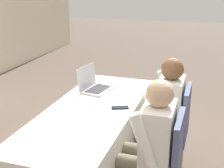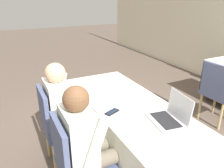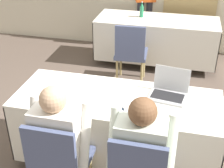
{
  "view_description": "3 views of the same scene",
  "coord_description": "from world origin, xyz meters",
  "px_view_note": "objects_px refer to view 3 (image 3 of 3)",
  "views": [
    {
      "loc": [
        -2.35,
        -0.96,
        1.84
      ],
      "look_at": [
        0.0,
        -0.19,
        1.0
      ],
      "focal_mm": 50.0,
      "sensor_mm": 36.0,
      "label": 1
    },
    {
      "loc": [
        1.71,
        -1.06,
        1.78
      ],
      "look_at": [
        0.0,
        -0.19,
        1.0
      ],
      "focal_mm": 35.0,
      "sensor_mm": 36.0,
      "label": 2
    },
    {
      "loc": [
        0.52,
        -2.36,
        2.27
      ],
      "look_at": [
        0.0,
        -0.19,
        1.0
      ],
      "focal_mm": 50.0,
      "sensor_mm": 36.0,
      "label": 3
    }
  ],
  "objects_px": {
    "laptop": "(169,91)",
    "chair_near_left": "(58,162)",
    "person_white_shirt": "(142,151)",
    "cell_phone": "(121,113)",
    "person_checkered_shirt": "(62,138)",
    "water_bottle": "(142,10)",
    "chair_far_spare": "(131,51)"
  },
  "relations": [
    {
      "from": "person_white_shirt",
      "to": "chair_near_left",
      "type": "bearing_deg",
      "value": 9.23
    },
    {
      "from": "water_bottle",
      "to": "person_checkered_shirt",
      "type": "relative_size",
      "value": 0.21
    },
    {
      "from": "water_bottle",
      "to": "person_checkered_shirt",
      "type": "xyz_separation_m",
      "value": [
        -0.16,
        -3.02,
        -0.19
      ]
    },
    {
      "from": "laptop",
      "to": "person_checkered_shirt",
      "type": "height_order",
      "value": "person_checkered_shirt"
    },
    {
      "from": "water_bottle",
      "to": "chair_far_spare",
      "type": "relative_size",
      "value": 0.26
    },
    {
      "from": "cell_phone",
      "to": "chair_far_spare",
      "type": "height_order",
      "value": "chair_far_spare"
    },
    {
      "from": "person_checkered_shirt",
      "to": "water_bottle",
      "type": "bearing_deg",
      "value": -93.11
    },
    {
      "from": "laptop",
      "to": "person_checkered_shirt",
      "type": "bearing_deg",
      "value": -128.65
    },
    {
      "from": "water_bottle",
      "to": "person_checkered_shirt",
      "type": "distance_m",
      "value": 3.03
    },
    {
      "from": "cell_phone",
      "to": "chair_near_left",
      "type": "distance_m",
      "value": 0.65
    },
    {
      "from": "chair_near_left",
      "to": "chair_far_spare",
      "type": "height_order",
      "value": "same"
    },
    {
      "from": "cell_phone",
      "to": "chair_near_left",
      "type": "bearing_deg",
      "value": -155.86
    },
    {
      "from": "chair_far_spare",
      "to": "person_checkered_shirt",
      "type": "xyz_separation_m",
      "value": [
        -0.16,
        -2.17,
        0.16
      ]
    },
    {
      "from": "laptop",
      "to": "chair_far_spare",
      "type": "relative_size",
      "value": 0.39
    },
    {
      "from": "cell_phone",
      "to": "water_bottle",
      "type": "height_order",
      "value": "water_bottle"
    },
    {
      "from": "chair_near_left",
      "to": "chair_far_spare",
      "type": "distance_m",
      "value": 2.28
    },
    {
      "from": "laptop",
      "to": "person_checkered_shirt",
      "type": "relative_size",
      "value": 0.31
    },
    {
      "from": "chair_far_spare",
      "to": "person_white_shirt",
      "type": "distance_m",
      "value": 2.23
    },
    {
      "from": "cell_phone",
      "to": "chair_near_left",
      "type": "height_order",
      "value": "chair_near_left"
    },
    {
      "from": "laptop",
      "to": "person_white_shirt",
      "type": "distance_m",
      "value": 0.74
    },
    {
      "from": "chair_near_left",
      "to": "person_white_shirt",
      "type": "relative_size",
      "value": 0.78
    },
    {
      "from": "chair_far_spare",
      "to": "water_bottle",
      "type": "bearing_deg",
      "value": -93.75
    },
    {
      "from": "chair_far_spare",
      "to": "person_white_shirt",
      "type": "height_order",
      "value": "person_white_shirt"
    },
    {
      "from": "water_bottle",
      "to": "person_white_shirt",
      "type": "distance_m",
      "value": 3.06
    },
    {
      "from": "person_checkered_shirt",
      "to": "laptop",
      "type": "bearing_deg",
      "value": -137.43
    },
    {
      "from": "water_bottle",
      "to": "chair_far_spare",
      "type": "xyz_separation_m",
      "value": [
        -0.01,
        -0.85,
        -0.34
      ]
    },
    {
      "from": "laptop",
      "to": "chair_near_left",
      "type": "distance_m",
      "value": 1.16
    },
    {
      "from": "chair_near_left",
      "to": "person_checkered_shirt",
      "type": "relative_size",
      "value": 0.78
    },
    {
      "from": "cell_phone",
      "to": "water_bottle",
      "type": "distance_m",
      "value": 2.7
    },
    {
      "from": "cell_phone",
      "to": "water_bottle",
      "type": "relative_size",
      "value": 0.67
    },
    {
      "from": "water_bottle",
      "to": "chair_far_spare",
      "type": "height_order",
      "value": "water_bottle"
    },
    {
      "from": "water_bottle",
      "to": "person_checkered_shirt",
      "type": "height_order",
      "value": "person_checkered_shirt"
    }
  ]
}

